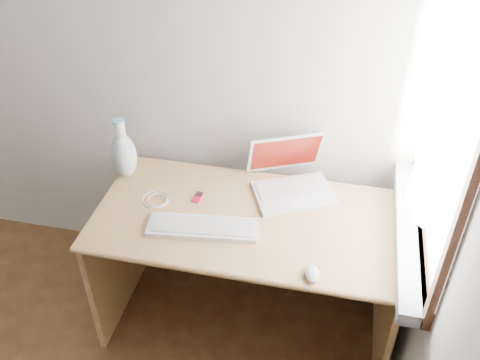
% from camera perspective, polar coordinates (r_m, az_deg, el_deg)
% --- Properties ---
extents(back_wall, '(3.50, 0.04, 2.60)m').
position_cam_1_polar(back_wall, '(2.76, -18.79, 14.49)').
color(back_wall, silver).
rests_on(back_wall, floor).
extents(window, '(0.11, 0.99, 1.10)m').
position_cam_1_polar(window, '(2.04, 20.72, 5.08)').
color(window, white).
rests_on(window, right_wall).
extents(desk, '(1.36, 0.68, 0.72)m').
position_cam_1_polar(desk, '(2.57, 1.14, -6.27)').
color(desk, tan).
rests_on(desk, floor).
extents(laptop, '(0.43, 0.43, 0.24)m').
position_cam_1_polar(laptop, '(2.51, 5.98, 0.02)').
color(laptop, white).
rests_on(laptop, desk).
extents(external_keyboard, '(0.49, 0.20, 0.02)m').
position_cam_1_polar(external_keyboard, '(2.31, -4.04, -5.03)').
color(external_keyboard, white).
rests_on(external_keyboard, desk).
extents(mouse, '(0.07, 0.10, 0.03)m').
position_cam_1_polar(mouse, '(2.13, 7.70, -9.87)').
color(mouse, white).
rests_on(mouse, desk).
extents(ipod, '(0.04, 0.08, 0.01)m').
position_cam_1_polar(ipod, '(2.48, -4.53, -1.84)').
color(ipod, red).
rests_on(ipod, desk).
extents(cable_coil, '(0.16, 0.16, 0.01)m').
position_cam_1_polar(cable_coil, '(2.49, -8.92, -2.01)').
color(cable_coil, white).
rests_on(cable_coil, desk).
extents(remote, '(0.07, 0.08, 0.01)m').
position_cam_1_polar(remote, '(2.34, -5.90, -4.93)').
color(remote, white).
rests_on(remote, desk).
extents(vase, '(0.12, 0.12, 0.31)m').
position_cam_1_polar(vase, '(2.60, -12.32, 2.74)').
color(vase, white).
rests_on(vase, desk).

